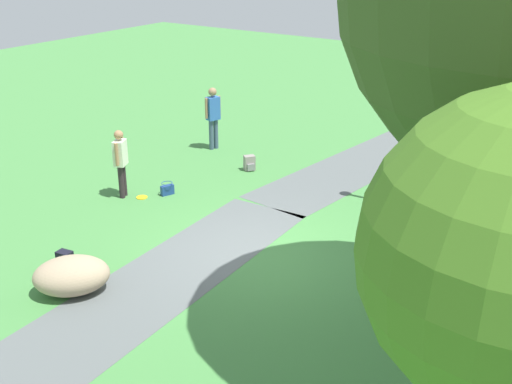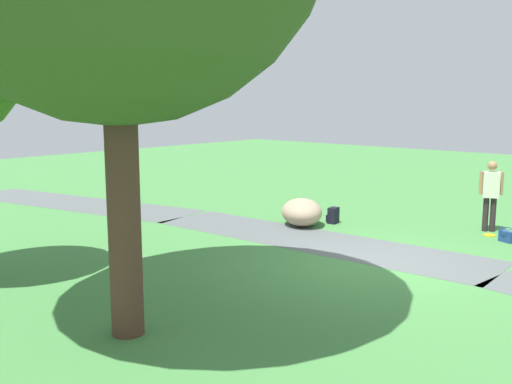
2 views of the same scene
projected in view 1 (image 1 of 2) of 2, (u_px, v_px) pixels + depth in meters
ground_plane at (259, 255)px, 12.71m from camera, size 48.00×48.00×0.00m
footpath_segment_near at (363, 163)px, 17.64m from camera, size 8.17×2.84×0.01m
footpath_segment_mid at (158, 283)px, 11.70m from camera, size 8.08×2.27×0.01m
lamp_post at (405, 120)px, 14.20m from camera, size 0.28×0.28×3.29m
lawn_boulder at (72, 276)px, 11.30m from camera, size 1.63×1.63×0.66m
woman_with_handbag at (121, 159)px, 15.10m from camera, size 0.48×0.37×1.65m
man_near_boulder at (213, 113)px, 18.37m from camera, size 0.50×0.34×1.80m
handbag_on_grass at (167, 189)px, 15.51m from camera, size 0.35×0.35×0.31m
backpack_by_boulder at (65, 262)px, 12.05m from camera, size 0.29×0.31×0.40m
spare_backpack_on_lawn at (250, 163)px, 17.05m from camera, size 0.35×0.35×0.40m
frisbee_on_grass at (142, 197)px, 15.38m from camera, size 0.27×0.27×0.02m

